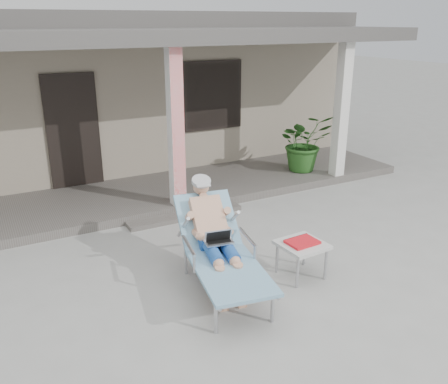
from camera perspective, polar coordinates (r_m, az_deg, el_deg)
ground at (r=6.52m, az=1.98°, el=-8.74°), size 60.00×60.00×0.00m
house at (r=11.89m, az=-14.11°, el=12.30°), size 10.40×5.40×3.30m
porch_deck at (r=8.98m, az=-7.60°, el=-0.10°), size 10.00×2.00×0.15m
porch_overhang at (r=8.40m, az=-8.34°, el=17.43°), size 10.00×2.30×2.85m
porch_step at (r=8.00m, az=-4.65°, el=-2.85°), size 2.00×0.30×0.07m
lounger at (r=5.74m, az=-0.82°, el=-4.01°), size 1.07×2.06×1.29m
side_table at (r=6.15m, az=9.35°, el=-6.46°), size 0.59×0.59×0.50m
potted_palm at (r=10.01m, az=9.65°, el=5.92°), size 1.29×1.19×1.20m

